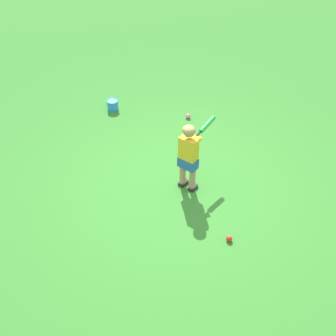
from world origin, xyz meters
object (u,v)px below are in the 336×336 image
(child_batter, at_px, (190,151))
(toy_bucket, at_px, (113,105))
(play_ball_near_batter, at_px, (229,239))
(play_ball_far_right, at_px, (188,116))

(child_batter, bearing_deg, toy_bucket, 10.80)
(child_batter, xyz_separation_m, toy_bucket, (2.46, 0.47, -0.55))
(play_ball_near_batter, xyz_separation_m, play_ball_far_right, (2.86, -0.63, 0.00))
(play_ball_near_batter, height_order, play_ball_far_right, play_ball_far_right)
(child_batter, height_order, play_ball_far_right, child_batter)
(child_batter, height_order, play_ball_near_batter, child_batter)
(play_ball_near_batter, distance_m, toy_bucket, 3.66)
(play_ball_near_batter, bearing_deg, child_batter, 3.71)
(child_batter, bearing_deg, play_ball_near_batter, -176.29)
(play_ball_near_batter, distance_m, play_ball_far_right, 2.93)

